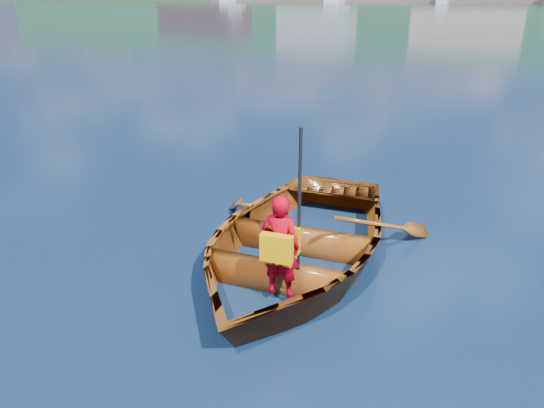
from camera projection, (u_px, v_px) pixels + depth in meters
ground at (393, 255)px, 6.79m from camera, size 600.00×600.00×0.00m
rowboat at (294, 241)px, 6.50m from camera, size 3.09×4.31×0.89m
child_paddler at (281, 246)px, 5.52m from camera, size 0.42×0.34×1.81m
dock at (506, 2)px, 133.25m from camera, size 159.92×14.43×0.80m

